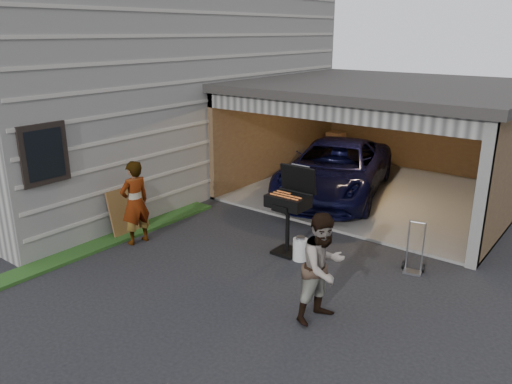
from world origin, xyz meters
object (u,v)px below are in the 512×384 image
woman (135,203)px  plywood_panel (128,211)px  propane_tank (300,249)px  hand_truck (413,262)px  man (323,268)px  bbq_grill (289,204)px  minivan (335,171)px

woman → plywood_panel: woman is taller
propane_tank → hand_truck: 2.03m
man → plywood_panel: (-4.94, 0.39, -0.34)m
bbq_grill → propane_tank: size_ratio=4.01×
woman → bbq_grill: bearing=125.9°
woman → man: size_ratio=1.03×
man → bbq_grill: size_ratio=0.99×
bbq_grill → propane_tank: bbq_grill is taller
plywood_panel → minivan: bearing=64.6°
minivan → man: (2.68, -5.16, 0.15)m
minivan → bbq_grill: bearing=-90.5°
bbq_grill → plywood_panel: bearing=-159.0°
hand_truck → woman: bearing=-169.5°
minivan → hand_truck: minivan is taller
bbq_grill → minivan: bearing=105.5°
man → plywood_panel: size_ratio=1.67×
bbq_grill → hand_truck: size_ratio=1.78×
woman → propane_tank: 3.39m
propane_tank → woman: bearing=-156.2°
bbq_grill → hand_truck: (2.22, 0.69, -0.82)m
propane_tank → hand_truck: bearing=23.8°
man → minivan: bearing=41.5°
bbq_grill → hand_truck: 2.46m
plywood_panel → hand_truck: bearing=19.5°
propane_tank → bbq_grill: bearing=159.6°
woman → plywood_panel: bearing=-105.7°
woman → hand_truck: woman is taller
plywood_panel → hand_truck: (5.46, 1.93, -0.31)m
propane_tank → man: bearing=-48.1°
bbq_grill → propane_tank: 0.87m
minivan → plywood_panel: (-2.26, -4.77, -0.20)m
hand_truck → plywood_panel: bearing=-173.9°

